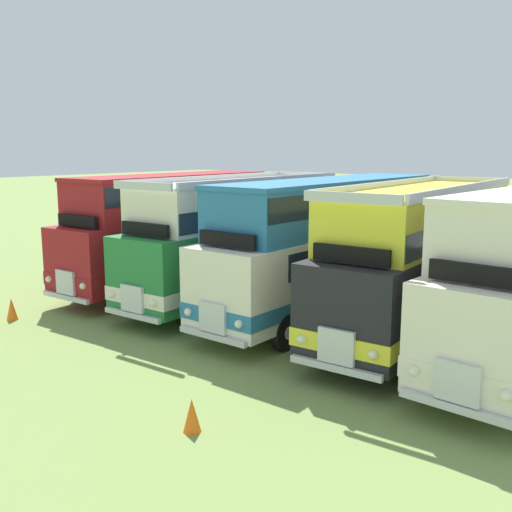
% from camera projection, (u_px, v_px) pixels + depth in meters
% --- Properties ---
extents(ground_plane, '(200.00, 200.00, 0.00)m').
position_uv_depth(ground_plane, '(320.00, 314.00, 19.66)').
color(ground_plane, '#7A934C').
extents(bus_first_in_row, '(3.02, 10.24, 4.49)m').
position_uv_depth(bus_first_in_row, '(172.00, 225.00, 23.31)').
color(bus_first_in_row, maroon).
rests_on(bus_first_in_row, ground).
extents(bus_second_in_row, '(2.96, 10.51, 4.52)m').
position_uv_depth(bus_second_in_row, '(240.00, 236.00, 21.31)').
color(bus_second_in_row, '#237538').
rests_on(bus_second_in_row, ground).
extents(bus_third_in_row, '(2.64, 11.34, 4.49)m').
position_uv_depth(bus_third_in_row, '(329.00, 240.00, 19.55)').
color(bus_third_in_row, silver).
rests_on(bus_third_in_row, ground).
extents(bus_fourth_in_row, '(3.05, 10.45, 4.52)m').
position_uv_depth(bus_fourth_in_row, '(421.00, 257.00, 17.12)').
color(bus_fourth_in_row, black).
rests_on(bus_fourth_in_row, ground).
extents(cone_near_end, '(0.36, 0.36, 0.73)m').
position_uv_depth(cone_near_end, '(12.00, 309.00, 18.93)').
color(cone_near_end, orange).
rests_on(cone_near_end, ground).
extents(cone_mid_row, '(0.36, 0.36, 0.69)m').
position_uv_depth(cone_mid_row, '(192.00, 415.00, 11.43)').
color(cone_mid_row, orange).
rests_on(cone_mid_row, ground).
extents(rope_fence_line, '(19.86, 0.08, 1.05)m').
position_uv_depth(rope_fence_line, '(429.00, 255.00, 26.69)').
color(rope_fence_line, '#8C704C').
rests_on(rope_fence_line, ground).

